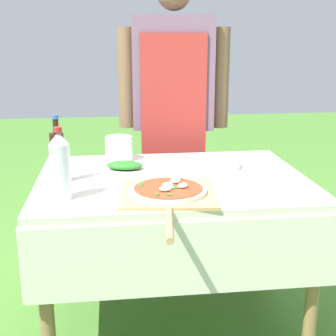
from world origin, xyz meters
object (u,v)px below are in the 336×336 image
object	(u,v)px
person_cook	(173,102)
herb_container	(125,166)
prep_table	(172,200)
mixing_tub	(119,148)
oil_bottle	(58,156)
water_bottle	(60,166)
pizza_on_peel	(168,192)
plate_stack	(216,163)

from	to	relation	value
person_cook	herb_container	bearing A→B (deg)	69.64
prep_table	mixing_tub	size ratio (longest dim) A/B	8.82
prep_table	oil_bottle	bearing A→B (deg)	-177.78
oil_bottle	water_bottle	world-z (taller)	oil_bottle
prep_table	herb_container	bearing A→B (deg)	147.62
pizza_on_peel	herb_container	distance (m)	0.40
prep_table	plate_stack	world-z (taller)	plate_stack
water_bottle	mixing_tub	world-z (taller)	water_bottle
prep_table	mixing_tub	distance (m)	0.41
pizza_on_peel	mixing_tub	size ratio (longest dim) A/B	4.81
water_bottle	oil_bottle	bearing A→B (deg)	98.49
prep_table	pizza_on_peel	world-z (taller)	pizza_on_peel
water_bottle	prep_table	bearing A→B (deg)	27.73
water_bottle	plate_stack	world-z (taller)	water_bottle
herb_container	prep_table	bearing A→B (deg)	-32.38
person_cook	plate_stack	bearing A→B (deg)	109.14
plate_stack	herb_container	bearing A→B (deg)	179.85
person_cook	mixing_tub	world-z (taller)	person_cook
water_bottle	herb_container	world-z (taller)	water_bottle
herb_container	mixing_tub	bearing A→B (deg)	96.17
person_cook	mixing_tub	size ratio (longest dim) A/B	12.47
person_cook	plate_stack	world-z (taller)	person_cook
pizza_on_peel	herb_container	bearing A→B (deg)	118.76
water_bottle	plate_stack	xyz separation A→B (m)	(0.65, 0.35, -0.11)
prep_table	plate_stack	bearing A→B (deg)	29.88
prep_table	pizza_on_peel	xyz separation A→B (m)	(-0.05, -0.24, 0.12)
herb_container	mixing_tub	xyz separation A→B (m)	(-0.02, 0.19, 0.04)
person_cook	plate_stack	distance (m)	0.61
pizza_on_peel	plate_stack	distance (m)	0.45
person_cook	water_bottle	distance (m)	1.07
oil_bottle	plate_stack	xyz separation A→B (m)	(0.69, 0.14, -0.09)
herb_container	plate_stack	bearing A→B (deg)	-0.15
prep_table	water_bottle	distance (m)	0.55
oil_bottle	pizza_on_peel	bearing A→B (deg)	-27.62
prep_table	water_bottle	bearing A→B (deg)	-152.27
oil_bottle	herb_container	size ratio (longest dim) A/B	1.31
plate_stack	water_bottle	bearing A→B (deg)	-151.55
prep_table	pizza_on_peel	size ratio (longest dim) A/B	1.83
person_cook	oil_bottle	xyz separation A→B (m)	(-0.57, -0.71, -0.12)
water_bottle	plate_stack	size ratio (longest dim) A/B	1.21
oil_bottle	mixing_tub	bearing A→B (deg)	52.64
oil_bottle	plate_stack	world-z (taller)	oil_bottle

